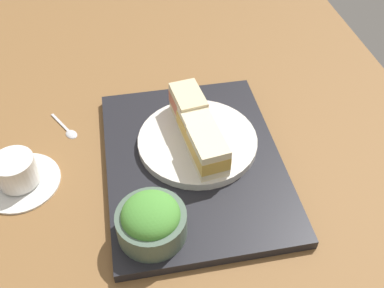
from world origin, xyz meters
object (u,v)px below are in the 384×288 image
at_px(salad_bowl, 151,220).
at_px(coffee_cup, 17,173).
at_px(sandwich_plate, 197,141).
at_px(sandwich_far, 188,106).
at_px(sandwich_near, 208,151).
at_px(sandwich_middle, 198,128).
at_px(teaspoon, 68,130).

bearing_deg(salad_bowl, coffee_cup, 53.56).
xyz_separation_m(salad_bowl, coffee_cup, (0.16, 0.21, -0.03)).
xyz_separation_m(sandwich_plate, coffee_cup, (-0.02, 0.32, -0.00)).
bearing_deg(salad_bowl, sandwich_far, -22.81).
bearing_deg(coffee_cup, sandwich_near, -97.77).
xyz_separation_m(sandwich_far, salad_bowl, (-0.23, 0.10, -0.01)).
height_order(sandwich_plate, sandwich_far, sandwich_far).
height_order(sandwich_near, salad_bowl, sandwich_near).
bearing_deg(sandwich_middle, sandwich_far, 5.95).
distance_m(coffee_cup, teaspoon, 0.14).
xyz_separation_m(sandwich_middle, salad_bowl, (-0.17, 0.10, -0.01)).
height_order(salad_bowl, coffee_cup, salad_bowl).
distance_m(sandwich_plate, sandwich_near, 0.07).
distance_m(sandwich_plate, sandwich_far, 0.07).
bearing_deg(sandwich_middle, teaspoon, 67.55).
bearing_deg(teaspoon, salad_bowl, -153.81).
bearing_deg(teaspoon, coffee_cup, 144.70).
bearing_deg(coffee_cup, sandwich_far, -76.49).
height_order(sandwich_middle, salad_bowl, salad_bowl).
height_order(sandwich_plate, teaspoon, sandwich_plate).
bearing_deg(sandwich_plate, sandwich_far, 5.95).
xyz_separation_m(sandwich_near, teaspoon, (0.16, 0.24, -0.06)).
bearing_deg(coffee_cup, sandwich_middle, -87.24).
xyz_separation_m(salad_bowl, teaspoon, (0.27, 0.13, -0.05)).
bearing_deg(sandwich_far, sandwich_middle, -174.05).
relative_size(sandwich_near, sandwich_far, 0.98).
relative_size(sandwich_plate, coffee_cup, 1.60).
distance_m(sandwich_near, coffee_cup, 0.33).
relative_size(salad_bowl, coffee_cup, 0.79).
bearing_deg(sandwich_near, sandwich_middle, 5.95).
bearing_deg(sandwich_plate, salad_bowl, 148.99).
bearing_deg(sandwich_middle, salad_bowl, 148.99).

